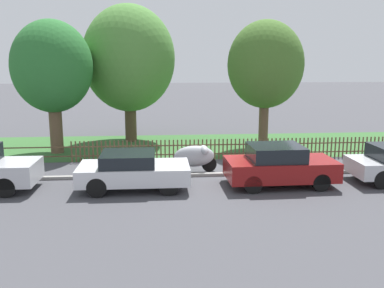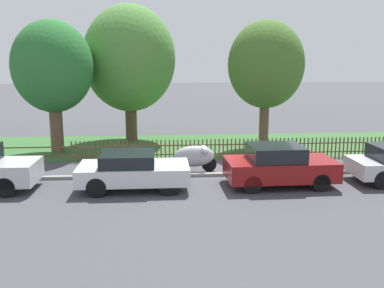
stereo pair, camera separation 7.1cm
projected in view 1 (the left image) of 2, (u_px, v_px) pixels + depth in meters
The scene contains 10 objects.
ground_plane at pixel (250, 176), 16.58m from camera, with size 120.00×120.00×0.00m, color #424247.
kerb_stone at pixel (250, 174), 16.67m from camera, with size 35.45×0.20×0.12m, color gray.
grass_strip at pixel (226, 145), 22.34m from camera, with size 35.45×6.21×0.01m, color #33602D.
park_fence at pixel (237, 149), 19.22m from camera, with size 35.45×0.05×0.93m.
parked_car_black_saloon at pixel (133, 170), 14.84m from camera, with size 3.83×1.89×1.30m.
parked_car_navy_estate at pixel (279, 165), 15.24m from camera, with size 3.89×1.92×1.47m.
covered_motorcycle at pixel (195, 156), 16.99m from camera, with size 1.83×0.77×1.08m.
tree_nearest_kerb at pixel (52, 67), 19.78m from camera, with size 3.72×3.72×6.24m.
tree_behind_motorcycle at pixel (129, 59), 22.56m from camera, with size 4.87×4.87×7.24m.
tree_mid_park at pixel (265, 65), 20.68m from camera, with size 3.68×3.68×6.29m.
Camera 1 is at (-3.52, -15.77, 4.54)m, focal length 40.00 mm.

